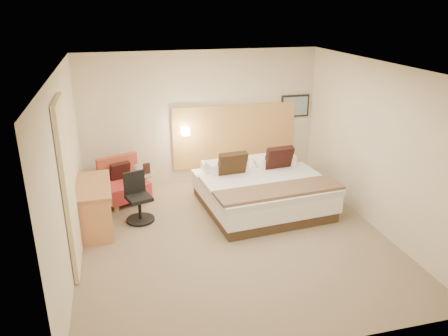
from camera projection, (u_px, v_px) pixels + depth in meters
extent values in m
cube|color=#7C6A53|center=(233.00, 238.00, 7.03)|extent=(4.80, 5.00, 0.02)
cube|color=white|center=(235.00, 67.00, 6.06)|extent=(4.80, 5.00, 0.02)
cube|color=beige|center=(201.00, 118.00, 8.82)|extent=(4.80, 0.02, 2.70)
cube|color=beige|center=(302.00, 242.00, 4.27)|extent=(4.80, 0.02, 2.70)
cube|color=beige|center=(65.00, 173.00, 5.99)|extent=(0.02, 5.00, 2.70)
cube|color=beige|center=(377.00, 147.00, 7.09)|extent=(0.02, 5.00, 2.70)
cube|color=tan|center=(235.00, 136.00, 9.08)|extent=(2.60, 0.04, 1.30)
cube|color=black|center=(295.00, 106.00, 9.20)|extent=(0.62, 0.03, 0.47)
cube|color=gray|center=(295.00, 106.00, 9.18)|extent=(0.54, 0.01, 0.39)
cylinder|color=silver|center=(185.00, 130.00, 8.73)|extent=(0.02, 0.12, 0.02)
cube|color=#FEECC6|center=(185.00, 131.00, 8.67)|extent=(0.15, 0.15, 0.15)
cube|color=beige|center=(69.00, 189.00, 5.82)|extent=(0.06, 0.90, 2.42)
cylinder|color=#789BB9|center=(136.00, 170.00, 8.12)|extent=(0.07, 0.07, 0.19)
cylinder|color=#85B0CF|center=(138.00, 169.00, 8.17)|extent=(0.07, 0.07, 0.19)
cube|color=#321A14|center=(147.00, 169.00, 8.17)|extent=(0.13, 0.09, 0.21)
cube|color=#3F2E1F|center=(261.00, 202.00, 8.05)|extent=(2.20, 2.20, 0.19)
cube|color=white|center=(262.00, 190.00, 7.96)|extent=(2.26, 2.26, 0.31)
cube|color=silver|center=(269.00, 185.00, 7.63)|extent=(2.27, 1.69, 0.10)
cube|color=white|center=(222.00, 166.00, 8.39)|extent=(0.76, 0.46, 0.19)
cube|color=white|center=(269.00, 160.00, 8.70)|extent=(0.76, 0.46, 0.19)
cube|color=white|center=(227.00, 166.00, 8.12)|extent=(0.76, 0.46, 0.19)
cube|color=white|center=(275.00, 160.00, 8.43)|extent=(0.76, 0.46, 0.19)
cube|color=black|center=(232.00, 165.00, 7.91)|extent=(0.54, 0.33, 0.53)
cube|color=black|center=(279.00, 159.00, 8.21)|extent=(0.54, 0.33, 0.53)
cube|color=#C15B27|center=(280.00, 190.00, 7.24)|extent=(2.22, 0.78, 0.05)
cube|color=tan|center=(116.00, 208.00, 7.92)|extent=(0.10, 0.10, 0.10)
cube|color=tan|center=(147.00, 199.00, 8.27)|extent=(0.10, 0.10, 0.10)
cube|color=#9A6548|center=(105.00, 198.00, 8.34)|extent=(0.10, 0.10, 0.10)
cube|color=#A8864F|center=(135.00, 190.00, 8.68)|extent=(0.10, 0.10, 0.10)
cube|color=#B93134|center=(125.00, 189.00, 8.23)|extent=(0.98, 0.93, 0.29)
cube|color=#9B3C29|center=(117.00, 167.00, 8.32)|extent=(0.77, 0.40, 0.44)
cube|color=black|center=(120.00, 172.00, 8.26)|extent=(0.42, 0.31, 0.39)
cylinder|color=silver|center=(143.00, 199.00, 8.36)|extent=(0.42, 0.42, 0.02)
cylinder|color=silver|center=(142.00, 187.00, 8.27)|extent=(0.05, 0.05, 0.49)
cylinder|color=white|center=(141.00, 175.00, 8.18)|extent=(0.61, 0.61, 0.01)
cube|color=#A56F40|center=(92.00, 186.00, 7.06)|extent=(0.62, 1.28, 0.04)
cube|color=tan|center=(95.00, 224.00, 6.67)|extent=(0.53, 0.06, 0.75)
cube|color=#A77241|center=(94.00, 194.00, 7.73)|extent=(0.53, 0.06, 0.75)
cube|color=#AA8342|center=(96.00, 190.00, 7.10)|extent=(0.51, 1.19, 0.11)
cylinder|color=black|center=(141.00, 219.00, 7.55)|extent=(0.60, 0.60, 0.04)
cylinder|color=black|center=(140.00, 209.00, 7.48)|extent=(0.07, 0.07, 0.37)
cube|color=black|center=(139.00, 198.00, 7.41)|extent=(0.49, 0.49, 0.06)
cube|color=black|center=(134.00, 182.00, 7.47)|extent=(0.37, 0.15, 0.39)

